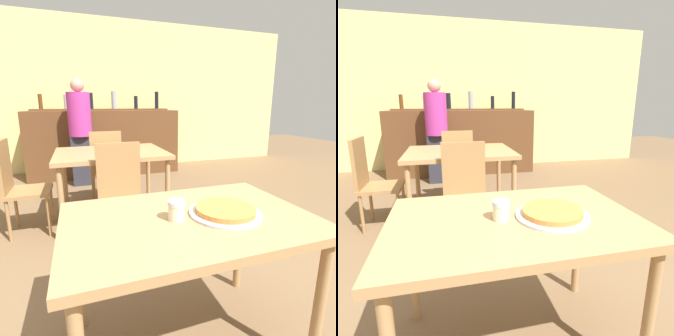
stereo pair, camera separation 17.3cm
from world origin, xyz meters
TOP-DOWN VIEW (x-y plane):
  - wall_back at (0.00, 4.29)m, footprint 8.00×0.05m
  - dining_table_near at (0.00, 0.00)m, footprint 1.15×0.75m
  - dining_table_far at (-0.15, 1.70)m, footprint 1.11×0.89m
  - bar_counter at (0.00, 3.78)m, footprint 2.60×0.56m
  - bar_back_shelf at (0.01, 3.92)m, footprint 2.39×0.24m
  - chair_far_side_front at (-0.15, 1.09)m, footprint 0.40×0.40m
  - chair_far_side_back at (-0.15, 2.31)m, footprint 0.40×0.40m
  - chair_far_side_left at (-1.04, 1.70)m, footprint 0.40×0.40m
  - pizza_tray at (0.17, -0.04)m, footprint 0.34×0.34m
  - cheese_shaker at (-0.07, -0.02)m, footprint 0.08×0.08m
  - person_standing at (-0.42, 3.20)m, footprint 0.34×0.34m

SIDE VIEW (x-z plane):
  - chair_far_side_front at x=-0.15m, z-range 0.06..0.99m
  - chair_far_side_back at x=-0.15m, z-range 0.06..0.99m
  - chair_far_side_left at x=-1.04m, z-range 0.06..0.99m
  - bar_counter at x=0.00m, z-range 0.00..1.14m
  - dining_table_near at x=0.00m, z-range 0.29..1.02m
  - dining_table_far at x=-0.15m, z-range 0.31..1.08m
  - pizza_tray at x=0.17m, z-range 0.73..0.77m
  - cheese_shaker at x=-0.07m, z-range 0.74..0.83m
  - person_standing at x=-0.42m, z-range 0.07..1.69m
  - bar_back_shelf at x=0.01m, z-range 1.04..1.39m
  - wall_back at x=0.00m, z-range 0.00..2.80m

